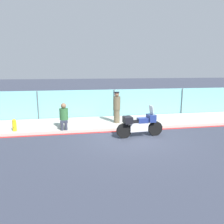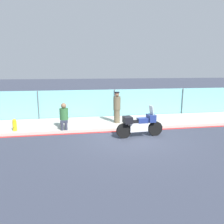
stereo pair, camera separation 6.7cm
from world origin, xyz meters
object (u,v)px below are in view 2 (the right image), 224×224
Objects in this scene: person_seated_on_curb at (64,115)px; fire_hydrant at (15,125)px; motorcycle at (140,125)px; officer_standing at (117,107)px.

person_seated_on_curb is 2.39m from fire_hydrant.
person_seated_on_curb is at bearing 150.85° from motorcycle.
motorcycle is at bearing -24.61° from person_seated_on_curb.
motorcycle reaches higher than fire_hydrant.
motorcycle is at bearing -75.36° from officer_standing.
motorcycle is 3.81m from person_seated_on_curb.
person_seated_on_curb is 2.16× the size of fire_hydrant.
person_seated_on_curb reaches higher than fire_hydrant.
motorcycle is 3.75× the size of fire_hydrant.
fire_hydrant is (-5.81, 1.56, -0.15)m from motorcycle.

